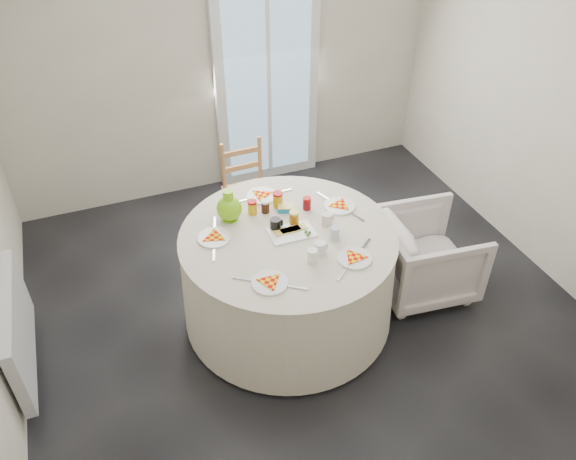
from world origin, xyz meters
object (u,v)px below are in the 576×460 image
object	(u,v)px
armchair	(427,249)
radiator	(19,329)
table	(288,277)
wooden_chair	(249,188)
green_pitcher	(229,206)

from	to	relation	value
armchair	radiator	bearing A→B (deg)	91.04
radiator	table	size ratio (longest dim) A/B	0.66
wooden_chair	table	bearing A→B (deg)	-94.53
table	wooden_chair	size ratio (longest dim) A/B	1.78
radiator	table	xyz separation A→B (m)	(1.80, -0.16, -0.01)
armchair	green_pitcher	bearing A→B (deg)	79.71
wooden_chair	armchair	distance (m)	1.56
wooden_chair	armchair	size ratio (longest dim) A/B	1.20
table	armchair	distance (m)	1.09
radiator	green_pitcher	size ratio (longest dim) A/B	4.39
radiator	table	bearing A→B (deg)	-5.17
wooden_chair	armchair	xyz separation A→B (m)	(1.03, -1.16, -0.08)
radiator	table	world-z (taller)	table
wooden_chair	green_pitcher	size ratio (longest dim) A/B	3.76
table	green_pitcher	world-z (taller)	green_pitcher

